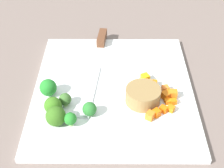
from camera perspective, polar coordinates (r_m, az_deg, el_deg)
ground_plane at (r=0.77m, az=0.00°, el=-1.26°), size 4.00×4.00×0.00m
cutting_board at (r=0.77m, az=0.00°, el=-0.92°), size 0.41×0.36×0.01m
prep_bowl at (r=0.72m, az=5.08°, el=-1.95°), size 0.08×0.08×0.03m
chef_knife at (r=0.86m, az=-2.57°, el=5.26°), size 0.33×0.06×0.02m
carrot_dice_0 at (r=0.71m, az=9.76°, el=-4.18°), size 0.02×0.02×0.01m
carrot_dice_1 at (r=0.77m, az=7.07°, el=0.08°), size 0.02×0.01×0.01m
carrot_dice_2 at (r=0.76m, az=8.89°, el=-0.84°), size 0.02×0.02×0.01m
carrot_dice_3 at (r=0.77m, az=5.99°, el=0.11°), size 0.02×0.02×0.01m
carrot_dice_4 at (r=0.71m, az=8.54°, el=-4.27°), size 0.02×0.02×0.01m
carrot_dice_5 at (r=0.74m, az=10.13°, el=-1.68°), size 0.02×0.02×0.02m
carrot_dice_6 at (r=0.69m, az=6.30°, el=-5.38°), size 0.02×0.02×0.02m
carrot_dice_7 at (r=0.74m, az=9.05°, el=-1.88°), size 0.02×0.03×0.02m
carrot_dice_8 at (r=0.73m, az=10.22°, el=-2.97°), size 0.01×0.01×0.01m
carrot_dice_9 at (r=0.73m, az=9.25°, el=-2.94°), size 0.02×0.02×0.01m
carrot_dice_10 at (r=0.70m, az=7.33°, el=-4.92°), size 0.02×0.02×0.02m
pepper_dice_0 at (r=0.77m, az=4.93°, el=0.30°), size 0.01×0.02×0.01m
pepper_dice_1 at (r=0.78m, az=5.46°, el=1.05°), size 0.02×0.02×0.02m
broccoli_floret_0 at (r=0.68m, az=-9.84°, el=-5.46°), size 0.04×0.04×0.04m
broccoli_floret_1 at (r=0.70m, az=-10.30°, el=-3.67°), size 0.04×0.04×0.04m
broccoli_floret_2 at (r=0.69m, az=-4.11°, el=-4.31°), size 0.03×0.03×0.03m
broccoli_floret_3 at (r=0.72m, az=-8.25°, el=-2.61°), size 0.03×0.03×0.03m
broccoli_floret_4 at (r=0.74m, az=-11.08°, el=-0.61°), size 0.04×0.04×0.04m
broccoli_floret_5 at (r=0.67m, az=-7.39°, el=-5.94°), size 0.03×0.03×0.03m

